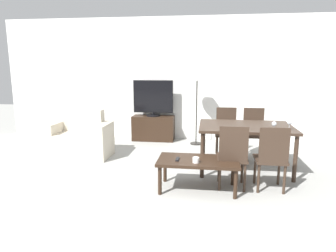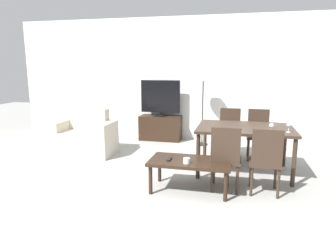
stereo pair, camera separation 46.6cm
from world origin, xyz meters
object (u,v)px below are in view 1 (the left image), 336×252
at_px(dining_chair_near_right, 272,156).
at_px(wine_glass_center, 289,123).
at_px(tv_stand, 153,128).
at_px(dining_chair_near, 233,154).
at_px(remote_primary, 177,159).
at_px(armchair, 81,139).
at_px(dining_chair_far_left, 226,129).
at_px(dining_chair_far, 254,130).
at_px(wine_glass_left, 274,125).
at_px(cup_white_near, 196,160).
at_px(coffee_table, 198,163).
at_px(tv, 153,98).
at_px(floor_lamp, 197,77).
at_px(dining_table, 245,130).

relative_size(dining_chair_near_right, wine_glass_center, 6.03).
relative_size(tv_stand, dining_chair_near, 1.05).
bearing_deg(remote_primary, armchair, 145.72).
bearing_deg(wine_glass_center, dining_chair_near_right, -121.40).
height_order(armchair, dining_chair_far_left, dining_chair_far_left).
relative_size(dining_chair_far, dining_chair_far_left, 1.00).
bearing_deg(wine_glass_left, dining_chair_far, 94.07).
bearing_deg(dining_chair_far_left, tv_stand, 148.72).
height_order(remote_primary, wine_glass_left, wine_glass_left).
bearing_deg(cup_white_near, dining_chair_far_left, 75.64).
xyz_separation_m(coffee_table, dining_chair_near_right, (0.95, 0.09, 0.11)).
distance_m(remote_primary, cup_white_near, 0.26).
xyz_separation_m(coffee_table, remote_primary, (-0.27, -0.05, 0.06)).
bearing_deg(tv, dining_chair_near_right, -51.39).
bearing_deg(floor_lamp, remote_primary, -93.20).
bearing_deg(armchair, wine_glass_center, -10.35).
bearing_deg(remote_primary, coffee_table, 10.52).
bearing_deg(dining_chair_near, cup_white_near, -154.56).
distance_m(tv, remote_primary, 2.87).
height_order(dining_chair_far, wine_glass_left, dining_chair_far).
bearing_deg(armchair, dining_chair_near_right, -20.52).
relative_size(dining_chair_far, wine_glass_center, 6.03).
distance_m(armchair, floor_lamp, 2.62).
height_order(dining_chair_near_right, wine_glass_left, dining_chair_near_right).
distance_m(tv, dining_table, 2.53).
xyz_separation_m(coffee_table, dining_chair_far_left, (0.45, 1.71, 0.11)).
bearing_deg(floor_lamp, wine_glass_center, -51.76).
height_order(dining_chair_near_right, dining_chair_far_left, same).
height_order(armchair, dining_table, armchair).
xyz_separation_m(floor_lamp, remote_primary, (-0.14, -2.47, -0.99)).
height_order(coffee_table, dining_chair_far_left, dining_chair_far_left).
height_order(dining_chair_near, cup_white_near, dining_chair_near).
xyz_separation_m(dining_chair_near_right, floor_lamp, (-1.08, 2.34, 0.94)).
xyz_separation_m(tv_stand, dining_chair_far, (2.05, -0.94, 0.21)).
distance_m(dining_chair_far, dining_chair_far_left, 0.50).
bearing_deg(dining_chair_near, wine_glass_center, 33.13).
bearing_deg(floor_lamp, tv, 166.80).
distance_m(armchair, dining_table, 2.94).
height_order(coffee_table, cup_white_near, cup_white_near).
bearing_deg(tv, wine_glass_left, -45.43).
bearing_deg(tv, dining_chair_near, -58.90).
xyz_separation_m(dining_chair_near_right, dining_chair_far_left, (-0.50, 1.63, 0.00)).
bearing_deg(tv_stand, wine_glass_center, -40.38).
bearing_deg(cup_white_near, wine_glass_left, 30.37).
relative_size(floor_lamp, wine_glass_center, 11.07).
height_order(dining_chair_far_left, wine_glass_center, dining_chair_far_left).
bearing_deg(dining_chair_near, tv, 121.10).
height_order(floor_lamp, remote_primary, floor_lamp).
xyz_separation_m(tv_stand, dining_chair_far_left, (1.55, -0.94, 0.21)).
relative_size(dining_chair_near_right, remote_primary, 5.87).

